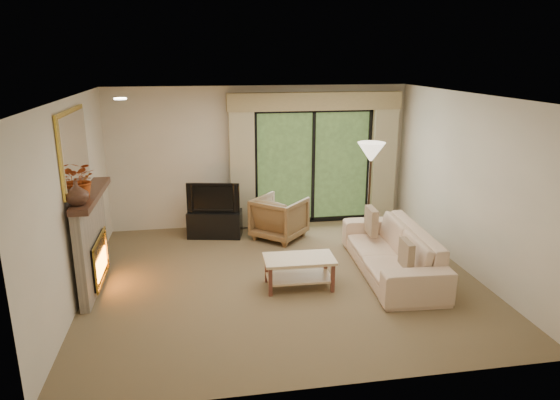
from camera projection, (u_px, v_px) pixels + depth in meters
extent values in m
plane|color=brown|center=(283.00, 278.00, 7.23)|extent=(5.50, 5.50, 0.00)
plane|color=white|center=(284.00, 96.00, 6.51)|extent=(5.50, 5.50, 0.00)
plane|color=beige|center=(260.00, 157.00, 9.24)|extent=(5.00, 0.00, 5.00)
plane|color=beige|center=(332.00, 264.00, 4.50)|extent=(5.00, 0.00, 5.00)
plane|color=beige|center=(74.00, 201.00, 6.43)|extent=(0.00, 5.00, 5.00)
plane|color=beige|center=(468.00, 184.00, 7.32)|extent=(0.00, 5.00, 5.00)
cube|color=tan|center=(242.00, 165.00, 9.06)|extent=(0.45, 0.18, 2.35)
cube|color=tan|center=(383.00, 160.00, 9.50)|extent=(0.45, 0.18, 2.35)
cube|color=#9B865B|center=(315.00, 101.00, 8.98)|extent=(3.20, 0.24, 0.32)
cube|color=black|center=(215.00, 224.00, 8.87)|extent=(1.00, 0.60, 0.47)
imported|color=black|center=(214.00, 197.00, 8.73)|extent=(0.93, 0.30, 0.53)
imported|color=brown|center=(279.00, 218.00, 8.75)|extent=(1.14, 1.14, 0.74)
imported|color=beige|center=(391.00, 251.00, 7.34)|extent=(1.07, 2.42, 0.69)
cube|color=brown|center=(406.00, 254.00, 6.62)|extent=(0.12, 0.37, 0.37)
cube|color=brown|center=(371.00, 221.00, 7.91)|extent=(0.14, 0.43, 0.42)
imported|color=#41271C|center=(77.00, 193.00, 6.00)|extent=(0.33, 0.33, 0.29)
imported|color=#9A3A11|center=(81.00, 180.00, 6.29)|extent=(0.49, 0.45, 0.47)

